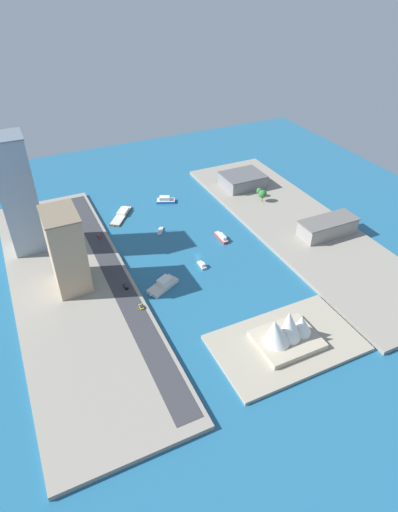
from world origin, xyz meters
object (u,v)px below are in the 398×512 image
Objects in this scene: carpark_squat_concrete at (328,227)px; taxi_yellow_cab at (141,307)px; yacht_sleek_gray at (202,265)px; tower_tall_glass at (18,195)px; traffic_light_waterfront at (124,262)px; pickup_red at (99,236)px; opera_landmark at (286,331)px; suv_black at (126,286)px; apartment_midrise_tan at (66,250)px; tugboat_red at (221,237)px; catamaran_blue at (166,200)px; warehouse_low_gray at (243,180)px; barge_flat_brown at (122,214)px; sailboat_small_white at (160,231)px; ferry_white_commuter at (163,285)px.

taxi_yellow_cab is (145.81, 17.36, -4.95)m from carpark_squat_concrete.
yacht_sleek_gray is 0.24× the size of carpark_squat_concrete.
tower_tall_glass reaches higher than traffic_light_waterfront.
opera_landmark reaches higher than pickup_red.
opera_landmark is at bearing 136.09° from taxi_yellow_cab.
pickup_red reaches higher than suv_black.
taxi_yellow_cab is at bearing 91.81° from pickup_red.
tower_tall_glass is (17.33, -53.13, 14.21)m from apartment_midrise_tan.
tugboat_red is 0.99× the size of catamaran_blue.
yacht_sleek_gray is at bearing 41.30° from tugboat_red.
warehouse_low_gray reaches higher than catamaran_blue.
barge_flat_brown is at bearing 8.89° from catamaran_blue.
warehouse_low_gray is (-53.31, -62.72, 6.53)m from tugboat_red.
warehouse_low_gray reaches higher than suv_black.
warehouse_low_gray is (-89.37, -34.97, 7.19)m from sailboat_small_white.
suv_black is at bearing 33.92° from warehouse_low_gray.
catamaran_blue is at bearing -171.11° from barge_flat_brown.
carpark_squat_concrete reaches higher than warehouse_low_gray.
ferry_white_commuter is 109.24m from catamaran_blue.
opera_landmark reaches higher than ferry_white_commuter.
yacht_sleek_gray is 90.25m from barge_flat_brown.
ferry_white_commuter is 94.80m from barge_flat_brown.
apartment_midrise_tan reaches higher than warehouse_low_gray.
sailboat_small_white is 43.82m from pickup_red.
yacht_sleek_gray is (-30.70, -8.97, -0.80)m from ferry_white_commuter.
ferry_white_commuter is 63.91m from sailboat_small_white.
suv_black is 20.60m from traffic_light_waterfront.
yacht_sleek_gray is 52.09m from sailboat_small_white.
warehouse_low_gray is 144.89m from traffic_light_waterfront.
apartment_midrise_tan is (80.06, -14.75, 26.37)m from yacht_sleek_gray.
suv_black is (148.28, -3.64, -4.96)m from carpark_squat_concrete.
apartment_midrise_tan is 56.91m from pickup_red.
tugboat_red is 83.37m from suv_black.
sailboat_small_white reaches higher than pickup_red.
apartment_midrise_tan is 57.66m from tower_tall_glass.
apartment_midrise_tan reaches higher than taxi_yellow_cab.
sailboat_small_white is 2.16× the size of pickup_red.
tower_tall_glass is at bearing -54.36° from opera_landmark.
barge_flat_brown is at bearing -126.22° from apartment_midrise_tan.
warehouse_low_gray is 170.32m from taxi_yellow_cab.
taxi_yellow_cab is at bearing 6.79° from carpark_squat_concrete.
barge_flat_brown is at bearing -48.68° from tugboat_red.
barge_flat_brown is 0.58× the size of apartment_midrise_tan.
catamaran_blue is at bearing -117.81° from taxi_yellow_cab.
apartment_midrise_tan is (52.04, 71.04, 26.38)m from barge_flat_brown.
sailboat_small_white is 39.28m from barge_flat_brown.
apartment_midrise_tan is 9.53× the size of pickup_red.
tugboat_red is 70.17m from catamaran_blue.
ferry_white_commuter is at bearing -60.96° from opera_landmark.
barge_flat_brown is 82.35m from tower_tall_glass.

